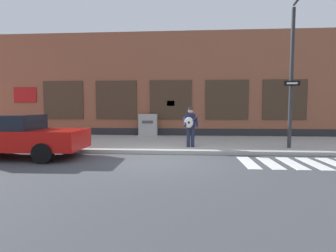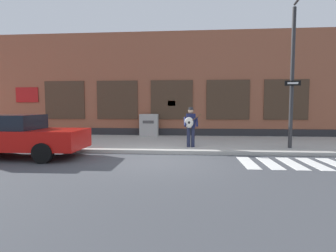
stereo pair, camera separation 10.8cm
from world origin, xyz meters
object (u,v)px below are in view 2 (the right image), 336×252
at_px(traffic_light, 303,41).
at_px(red_car, 18,136).
at_px(utility_box, 149,125).
at_px(busker, 191,124).

bearing_deg(traffic_light, red_car, -174.81).
distance_m(red_car, utility_box, 7.07).
height_order(busker, utility_box, busker).
bearing_deg(utility_box, red_car, -122.66).
bearing_deg(utility_box, busker, -59.28).
distance_m(busker, utility_box, 4.59).
bearing_deg(red_car, utility_box, 57.34).
bearing_deg(red_car, traffic_light, 5.19).
height_order(red_car, busker, busker).
xyz_separation_m(red_car, busker, (6.15, 2.01, 0.31)).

